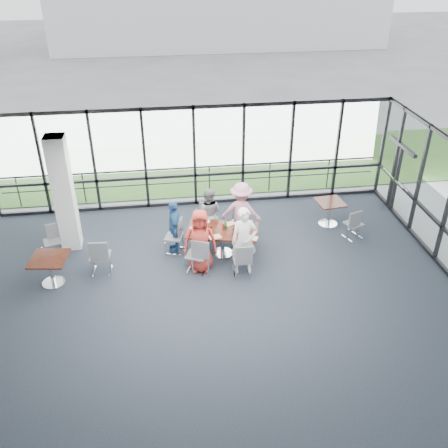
{
  "coord_description": "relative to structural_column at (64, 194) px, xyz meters",
  "views": [
    {
      "loc": [
        -1.03,
        -9.07,
        7.55
      ],
      "look_at": [
        0.46,
        1.75,
        1.1
      ],
      "focal_mm": 40.0,
      "sensor_mm": 36.0,
      "label": 1
    }
  ],
  "objects": [
    {
      "name": "side_table_left",
      "position": [
        -0.26,
        -1.69,
        -0.97
      ],
      "size": [
        0.97,
        0.97,
        0.75
      ],
      "rotation": [
        0.0,
        0.0,
        -0.14
      ],
      "color": "black",
      "rests_on": "ground"
    },
    {
      "name": "ketchup_bottle",
      "position": [
        4.08,
        -0.93,
        -0.76
      ],
      "size": [
        0.06,
        0.06,
        0.18
      ],
      "primitive_type": "cylinder",
      "color": "maroon",
      "rests_on": "main_table"
    },
    {
      "name": "diner_end",
      "position": [
        2.81,
        -0.59,
        -0.85
      ],
      "size": [
        0.5,
        0.88,
        1.49
      ],
      "primitive_type": "imported",
      "rotation": [
        0.0,
        0.0,
        -1.6
      ],
      "color": "#2A558C",
      "rests_on": "ground"
    },
    {
      "name": "curtain_wall_back",
      "position": [
        3.6,
        2.0,
        0.0
      ],
      "size": [
        12.0,
        0.1,
        3.2
      ],
      "primitive_type": "cube",
      "color": "white",
      "rests_on": "ground"
    },
    {
      "name": "green_bottle",
      "position": [
        4.15,
        -0.9,
        -0.75
      ],
      "size": [
        0.05,
        0.05,
        0.2
      ],
      "primitive_type": "cylinder",
      "color": "#167A1B",
      "rests_on": "main_table"
    },
    {
      "name": "chair_main_fl",
      "position": [
        3.83,
        0.07,
        -1.14
      ],
      "size": [
        0.53,
        0.53,
        0.92
      ],
      "primitive_type": null,
      "rotation": [
        0.0,
        0.0,
        2.93
      ],
      "color": "slate",
      "rests_on": "ground"
    },
    {
      "name": "floor",
      "position": [
        3.6,
        -3.0,
        -1.61
      ],
      "size": [
        12.0,
        10.0,
        0.02
      ],
      "primitive_type": "cube",
      "color": "#1F2631",
      "rests_on": "ground"
    },
    {
      "name": "apron",
      "position": [
        3.6,
        7.0,
        -1.62
      ],
      "size": [
        80.0,
        70.0,
        0.02
      ],
      "primitive_type": "cube",
      "color": "slate",
      "rests_on": "ground"
    },
    {
      "name": "chair_spare_lb",
      "position": [
        -0.43,
        -0.42,
        -1.17
      ],
      "size": [
        0.52,
        0.52,
        0.85
      ],
      "primitive_type": null,
      "rotation": [
        0.0,
        0.0,
        3.45
      ],
      "color": "slate",
      "rests_on": "ground"
    },
    {
      "name": "plate_fl",
      "position": [
        3.66,
        -0.47,
        -0.84
      ],
      "size": [
        0.25,
        0.25,
        0.01
      ],
      "primitive_type": "cylinder",
      "color": "white",
      "rests_on": "main_table"
    },
    {
      "name": "side_table_right",
      "position": [
        7.37,
        0.18,
        -0.99
      ],
      "size": [
        0.83,
        0.83,
        0.75
      ],
      "rotation": [
        0.0,
        0.0,
        0.12
      ],
      "color": "black",
      "rests_on": "ground"
    },
    {
      "name": "exit_door",
      "position": [
        9.6,
        0.75,
        -0.55
      ],
      "size": [
        0.12,
        1.6,
        2.1
      ],
      "primitive_type": "cube",
      "color": "black",
      "rests_on": "ground"
    },
    {
      "name": "diner_far_left",
      "position": [
        3.78,
        -0.07,
        -0.83
      ],
      "size": [
        0.84,
        0.64,
        1.54
      ],
      "primitive_type": "imported",
      "rotation": [
        0.0,
        0.0,
        2.88
      ],
      "color": "gray",
      "rests_on": "ground"
    },
    {
      "name": "plate_nr",
      "position": [
        4.53,
        -1.45,
        -0.84
      ],
      "size": [
        0.27,
        0.27,
        0.01
      ],
      "primitive_type": "cylinder",
      "color": "white",
      "rests_on": "main_table"
    },
    {
      "name": "chair_main_end",
      "position": [
        2.78,
        -0.66,
        -1.15
      ],
      "size": [
        0.56,
        0.56,
        0.9
      ],
      "primitive_type": null,
      "rotation": [
        0.0,
        0.0,
        -1.9
      ],
      "color": "slate",
      "rests_on": "ground"
    },
    {
      "name": "guard_rail",
      "position": [
        3.6,
        2.6,
        -1.1
      ],
      "size": [
        12.0,
        0.06,
        0.06
      ],
      "primitive_type": "cylinder",
      "rotation": [
        0.0,
        1.57,
        0.0
      ],
      "color": "#2D2D33",
      "rests_on": "ground"
    },
    {
      "name": "plate_end",
      "position": [
        3.32,
        -0.8,
        -0.84
      ],
      "size": [
        0.24,
        0.24,
        0.01
      ],
      "primitive_type": "cylinder",
      "color": "white",
      "rests_on": "main_table"
    },
    {
      "name": "plate_nl",
      "position": [
        3.43,
        -1.17,
        -0.84
      ],
      "size": [
        0.28,
        0.28,
        0.01
      ],
      "primitive_type": "cylinder",
      "color": "white",
      "rests_on": "main_table"
    },
    {
      "name": "diner_near_right",
      "position": [
        4.48,
        -1.82,
        -0.7
      ],
      "size": [
        0.66,
        0.49,
        1.8
      ],
      "primitive_type": "imported",
      "rotation": [
        0.0,
        0.0,
        -0.02
      ],
      "color": "white",
      "rests_on": "ground"
    },
    {
      "name": "chair_spare_la",
      "position": [
        0.9,
        -1.38,
        -1.1
      ],
      "size": [
        0.52,
        0.52,
        1.0
      ],
      "primitive_type": null,
      "rotation": [
        0.0,
        0.0,
        -0.08
      ],
      "color": "slate",
      "rests_on": "ground"
    },
    {
      "name": "main_table",
      "position": [
        4.06,
        -0.95,
        -0.98
      ],
      "size": [
        2.04,
        1.44,
        0.75
      ],
      "rotation": [
        0.0,
        0.0,
        -0.24
      ],
      "color": "black",
      "rests_on": "ground"
    },
    {
      "name": "menu_a",
      "position": [
        3.82,
        -1.28,
        -0.85
      ],
      "size": [
        0.36,
        0.3,
        0.0
      ],
      "primitive_type": "cube",
      "rotation": [
        0.0,
        0.0,
        0.26
      ],
      "color": "silver",
      "rests_on": "main_table"
    },
    {
      "name": "chair_spare_r",
      "position": [
        7.82,
        -0.64,
        -1.15
      ],
      "size": [
        0.57,
        0.57,
        0.9
      ],
      "primitive_type": null,
      "rotation": [
        0.0,
        0.0,
        0.36
      ],
      "color": "slate",
      "rests_on": "ground"
    },
    {
      "name": "menu_b",
      "position": [
        4.75,
        -1.46,
        -0.85
      ],
      "size": [
        0.37,
        0.33,
        0.0
      ],
      "primitive_type": "cube",
      "rotation": [
        0.0,
        0.0,
        -0.48
      ],
      "color": "silver",
      "rests_on": "main_table"
    },
    {
      "name": "plate_fr",
      "position": [
        4.56,
        -0.72,
        -0.84
      ],
      "size": [
        0.25,
        0.25,
        0.01
      ],
      "primitive_type": "cylinder",
      "color": "white",
      "rests_on": "main_table"
    },
    {
      "name": "tumbler_d",
      "position": [
        3.43,
        -0.95,
        -0.79
      ],
      "size": [
        0.06,
        0.06,
        0.13
      ],
      "primitive_type": "cylinder",
      "color": "white",
      "rests_on": "main_table"
    },
    {
      "name": "ceiling",
      "position": [
        3.6,
        -3.0,
        1.6
      ],
      "size": [
        12.0,
        10.0,
        0.04
      ],
      "primitive_type": "cube",
      "color": "white",
      "rests_on": "ground"
    },
    {
      "name": "condiment_caddy",
      "position": [
        4.14,
        -0.87,
        -0.83
      ],
      "size": [
        0.1,
        0.07,
        0.04
      ],
      "primitive_type": "cube",
      "color": "black",
      "rests_on": "main_table"
    },
    {
      "name": "tumbler_b",
      "position": [
        4.32,
        -1.23,
        -0.78
      ],
      "size": [
        0.07,
        0.07,
        0.14
      ],
      "primitive_type": "cylinder",
      "color": "white",
      "rests_on": "main_table"
    },
    {
      "name": "chair_main_nl",
      "position": [
        3.3,
        -1.66,
        -1.11
      ],
      "size": [
        0.63,
        0.63,
        0.99
      ],
      "primitive_type": null,
      "rotation": [
        0.0,
        0.0,
        -0.41
      ],
      "color": "slate",
      "rests_on": "ground"
    },
    {
      "name": "grass_strip",
      "position": [
        3.6,
        5.0,
        -1.59
      ],
      "size": [
        80.0,
        5.0,
        0.01
      ],
      "primitive_type": "cube",
      "color": "#2D5C25",
      "rests_on": "ground"
    },
    {
      "name": "diner_near_left",
      "position": [
        3.41,
        -1.59,
        -0.74
      ],
      "size": [
        0.89,
        0.63,
        1.71
      ],
      "primitive_type": "imported",
      "rotation": [
        0.0,
        0.0,
        -0.11
      ],
      "color": "#BB3329",
      "rests_on": "ground"
    },
    {
      "name": "chair_main_nr",
      "position": [
        4.42,
        -1.97,
        -1.13
      ],
      "size": [
        0.46,
        0.46,
        0.93
      ],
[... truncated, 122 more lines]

